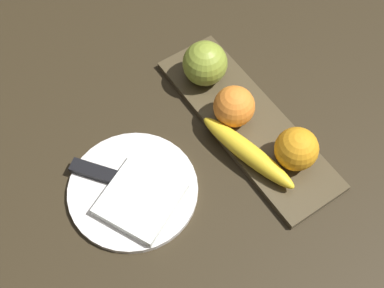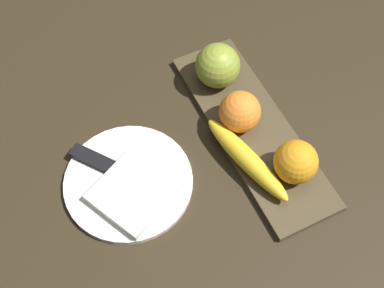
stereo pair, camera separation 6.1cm
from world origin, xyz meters
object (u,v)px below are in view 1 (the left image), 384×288
at_px(apple, 205,63).
at_px(folded_napkin, 141,199).
at_px(dinner_plate, 133,190).
at_px(banana, 247,152).
at_px(fruit_tray, 247,122).
at_px(knife, 105,175).
at_px(orange_near_banana, 296,149).
at_px(orange_near_apple, 234,106).

relative_size(apple, folded_napkin, 0.69).
distance_m(dinner_plate, folded_napkin, 0.03).
distance_m(banana, dinner_plate, 0.20).
distance_m(fruit_tray, apple, 0.13).
relative_size(dinner_plate, knife, 1.38).
bearing_deg(apple, orange_near_banana, 5.60).
height_order(orange_near_apple, folded_napkin, orange_near_apple).
height_order(apple, banana, apple).
xyz_separation_m(apple, banana, (0.18, -0.04, -0.02)).
bearing_deg(fruit_tray, apple, -176.26).
height_order(apple, dinner_plate, apple).
height_order(fruit_tray, knife, knife).
bearing_deg(banana, knife, -128.20).
distance_m(banana, folded_napkin, 0.19).
bearing_deg(banana, fruit_tray, 129.16).
bearing_deg(fruit_tray, banana, -38.04).
distance_m(orange_near_apple, folded_napkin, 0.22).
distance_m(apple, orange_near_banana, 0.23).
bearing_deg(orange_near_banana, apple, -174.40).
bearing_deg(dinner_plate, orange_near_apple, 94.82).
height_order(fruit_tray, apple, apple).
height_order(apple, orange_near_apple, apple).
bearing_deg(dinner_plate, banana, 72.94).
xyz_separation_m(banana, folded_napkin, (-0.03, -0.19, -0.01)).
bearing_deg(dinner_plate, apple, 117.94).
xyz_separation_m(apple, orange_near_apple, (0.10, -0.01, -0.00)).
bearing_deg(dinner_plate, knife, -149.22).
bearing_deg(knife, folded_napkin, -16.75).
height_order(orange_near_apple, orange_near_banana, same).
bearing_deg(apple, dinner_plate, -62.06).
height_order(orange_near_banana, knife, orange_near_banana).
xyz_separation_m(orange_near_banana, folded_napkin, (-0.08, -0.25, -0.03)).
xyz_separation_m(banana, orange_near_apple, (-0.08, 0.03, 0.02)).
relative_size(banana, knife, 1.25).
distance_m(apple, folded_napkin, 0.27).
bearing_deg(folded_napkin, apple, 122.96).
bearing_deg(knife, fruit_tray, 43.24).
xyz_separation_m(fruit_tray, dinner_plate, (-0.00, -0.24, -0.00)).
relative_size(fruit_tray, apple, 4.88).
bearing_deg(orange_near_apple, banana, -19.75).
bearing_deg(banana, dinner_plate, -119.85).
bearing_deg(banana, orange_near_apple, 147.45).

